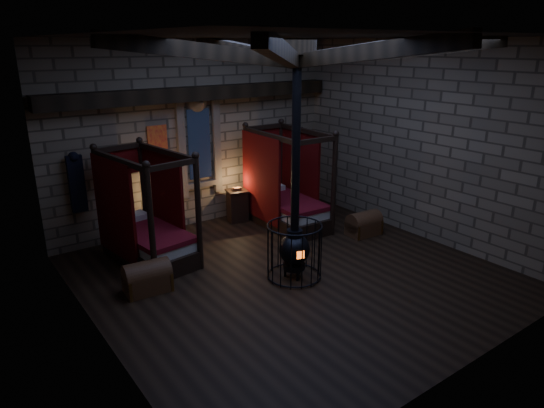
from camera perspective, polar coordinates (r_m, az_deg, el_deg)
room at (r=8.25m, az=2.27°, el=15.94°), size 7.02×7.02×4.29m
bed_left at (r=9.85m, az=-14.45°, el=-3.42°), size 1.36×2.20×2.16m
bed_right at (r=11.37m, az=1.60°, el=0.23°), size 1.23×2.20×2.24m
trunk_left at (r=8.71m, az=-14.45°, el=-8.41°), size 0.81×0.56×0.57m
trunk_right at (r=11.05m, az=10.76°, el=-2.36°), size 0.78×0.52×0.55m
nightstand_left at (r=10.86m, az=-12.78°, el=-2.00°), size 0.55×0.53×0.94m
nightstand_right at (r=11.68m, az=-4.10°, el=-0.14°), size 0.58×0.56×0.84m
stove at (r=8.78m, az=2.65°, el=-4.94°), size 1.00×1.00×4.05m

